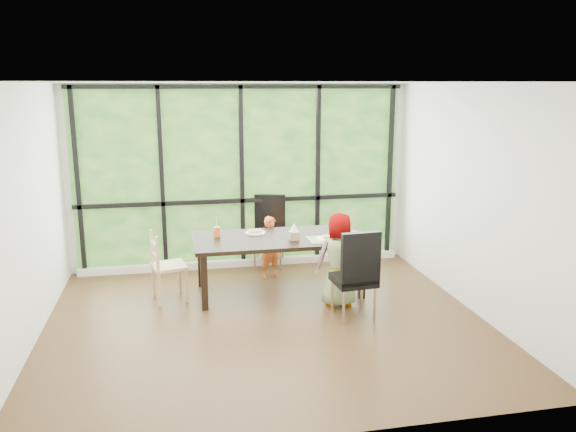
{
  "coord_description": "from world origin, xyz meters",
  "views": [
    {
      "loc": [
        -0.97,
        -6.06,
        2.68
      ],
      "look_at": [
        0.42,
        0.85,
        1.05
      ],
      "focal_mm": 35.54,
      "sensor_mm": 36.0,
      "label": 1
    }
  ],
  "objects_px": {
    "chair_end_beech": "(169,266)",
    "child_older": "(340,260)",
    "orange_cup": "(217,232)",
    "green_cup": "(354,235)",
    "dining_table": "(279,265)",
    "tissue_box": "(294,235)",
    "plate_far": "(255,233)",
    "plate_near": "(326,239)",
    "chair_window_leather": "(269,233)",
    "chair_interior_leather": "(354,273)",
    "child_toddler": "(271,247)"
  },
  "relations": [
    {
      "from": "dining_table",
      "to": "orange_cup",
      "type": "distance_m",
      "value": 0.92
    },
    {
      "from": "chair_end_beech",
      "to": "plate_near",
      "type": "relative_size",
      "value": 3.43
    },
    {
      "from": "child_toddler",
      "to": "chair_end_beech",
      "type": "bearing_deg",
      "value": -170.54
    },
    {
      "from": "green_cup",
      "to": "orange_cup",
      "type": "bearing_deg",
      "value": 164.27
    },
    {
      "from": "chair_interior_leather",
      "to": "plate_far",
      "type": "xyz_separation_m",
      "value": [
        -0.97,
        1.24,
        0.22
      ]
    },
    {
      "from": "dining_table",
      "to": "green_cup",
      "type": "height_order",
      "value": "green_cup"
    },
    {
      "from": "tissue_box",
      "to": "chair_end_beech",
      "type": "bearing_deg",
      "value": 174.87
    },
    {
      "from": "plate_far",
      "to": "child_older",
      "type": "bearing_deg",
      "value": -42.22
    },
    {
      "from": "dining_table",
      "to": "tissue_box",
      "type": "height_order",
      "value": "tissue_box"
    },
    {
      "from": "tissue_box",
      "to": "dining_table",
      "type": "bearing_deg",
      "value": 138.62
    },
    {
      "from": "child_toddler",
      "to": "tissue_box",
      "type": "relative_size",
      "value": 7.16
    },
    {
      "from": "chair_interior_leather",
      "to": "plate_far",
      "type": "height_order",
      "value": "chair_interior_leather"
    },
    {
      "from": "child_older",
      "to": "child_toddler",
      "type": "bearing_deg",
      "value": -58.12
    },
    {
      "from": "orange_cup",
      "to": "plate_near",
      "type": "bearing_deg",
      "value": -16.18
    },
    {
      "from": "orange_cup",
      "to": "child_older",
      "type": "bearing_deg",
      "value": -28.11
    },
    {
      "from": "chair_end_beech",
      "to": "chair_window_leather",
      "type": "bearing_deg",
      "value": -66.91
    },
    {
      "from": "chair_end_beech",
      "to": "child_older",
      "type": "bearing_deg",
      "value": -118.16
    },
    {
      "from": "child_toddler",
      "to": "green_cup",
      "type": "height_order",
      "value": "child_toddler"
    },
    {
      "from": "plate_far",
      "to": "dining_table",
      "type": "bearing_deg",
      "value": -42.49
    },
    {
      "from": "dining_table",
      "to": "green_cup",
      "type": "distance_m",
      "value": 1.06
    },
    {
      "from": "dining_table",
      "to": "child_toddler",
      "type": "relative_size",
      "value": 2.49
    },
    {
      "from": "child_older",
      "to": "tissue_box",
      "type": "bearing_deg",
      "value": -38.59
    },
    {
      "from": "dining_table",
      "to": "orange_cup",
      "type": "xyz_separation_m",
      "value": [
        -0.78,
        0.18,
        0.44
      ]
    },
    {
      "from": "plate_far",
      "to": "plate_near",
      "type": "height_order",
      "value": "same"
    },
    {
      "from": "dining_table",
      "to": "chair_end_beech",
      "type": "distance_m",
      "value": 1.41
    },
    {
      "from": "chair_window_leather",
      "to": "tissue_box",
      "type": "bearing_deg",
      "value": -67.94
    },
    {
      "from": "child_older",
      "to": "chair_end_beech",
      "type": "bearing_deg",
      "value": -11.95
    },
    {
      "from": "orange_cup",
      "to": "chair_window_leather",
      "type": "bearing_deg",
      "value": 45.95
    },
    {
      "from": "green_cup",
      "to": "chair_window_leather",
      "type": "bearing_deg",
      "value": 123.69
    },
    {
      "from": "child_older",
      "to": "plate_far",
      "type": "bearing_deg",
      "value": -38.45
    },
    {
      "from": "chair_window_leather",
      "to": "tissue_box",
      "type": "relative_size",
      "value": 8.78
    },
    {
      "from": "chair_interior_leather",
      "to": "child_toddler",
      "type": "distance_m",
      "value": 1.77
    },
    {
      "from": "plate_far",
      "to": "tissue_box",
      "type": "bearing_deg",
      "value": -42.07
    },
    {
      "from": "green_cup",
      "to": "tissue_box",
      "type": "distance_m",
      "value": 0.77
    },
    {
      "from": "orange_cup",
      "to": "green_cup",
      "type": "xyz_separation_m",
      "value": [
        1.71,
        -0.48,
        -0.01
      ]
    },
    {
      "from": "dining_table",
      "to": "tissue_box",
      "type": "xyz_separation_m",
      "value": [
        0.17,
        -0.15,
        0.43
      ]
    },
    {
      "from": "chair_end_beech",
      "to": "green_cup",
      "type": "height_order",
      "value": "chair_end_beech"
    },
    {
      "from": "tissue_box",
      "to": "plate_far",
      "type": "bearing_deg",
      "value": 137.93
    },
    {
      "from": "chair_end_beech",
      "to": "plate_far",
      "type": "distance_m",
      "value": 1.21
    },
    {
      "from": "child_older",
      "to": "plate_near",
      "type": "height_order",
      "value": "child_older"
    },
    {
      "from": "chair_interior_leather",
      "to": "chair_window_leather",
      "type": "bearing_deg",
      "value": -76.0
    },
    {
      "from": "chair_interior_leather",
      "to": "chair_end_beech",
      "type": "bearing_deg",
      "value": -29.21
    },
    {
      "from": "chair_end_beech",
      "to": "child_toddler",
      "type": "distance_m",
      "value": 1.55
    },
    {
      "from": "chair_window_leather",
      "to": "plate_far",
      "type": "height_order",
      "value": "chair_window_leather"
    },
    {
      "from": "child_toddler",
      "to": "tissue_box",
      "type": "bearing_deg",
      "value": -92.52
    },
    {
      "from": "chair_interior_leather",
      "to": "child_toddler",
      "type": "xyz_separation_m",
      "value": [
        -0.7,
        1.62,
        -0.1
      ]
    },
    {
      "from": "chair_window_leather",
      "to": "green_cup",
      "type": "relative_size",
      "value": 9.69
    },
    {
      "from": "plate_far",
      "to": "plate_near",
      "type": "xyz_separation_m",
      "value": [
        0.85,
        -0.46,
        -0.0
      ]
    },
    {
      "from": "chair_window_leather",
      "to": "plate_near",
      "type": "height_order",
      "value": "chair_window_leather"
    },
    {
      "from": "chair_interior_leather",
      "to": "green_cup",
      "type": "xyz_separation_m",
      "value": [
        0.22,
        0.69,
        0.27
      ]
    }
  ]
}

